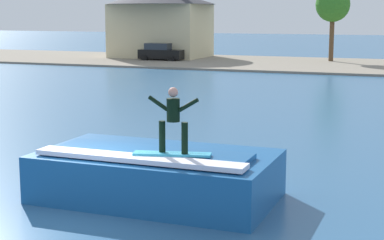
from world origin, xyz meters
TOP-DOWN VIEW (x-y plane):
  - ground_plane at (0.00, 0.00)m, footprint 260.00×260.00m
  - wave_crest at (1.22, 1.13)m, footprint 6.08×3.40m
  - surfboard at (1.95, 0.46)m, footprint 1.94×0.83m
  - surfer at (1.98, 0.47)m, footprint 1.32×0.32m
  - shoreline_bank at (0.00, 44.59)m, footprint 120.00×16.72m
  - car_near_shore at (-17.61, 43.63)m, footprint 4.48×2.10m
  - house_with_chimney at (-19.40, 47.69)m, footprint 11.65×11.65m
  - tree_tall_bare at (-1.60, 48.30)m, footprint 3.30×3.30m

SIDE VIEW (x-z plane):
  - ground_plane at x=0.00m, z-range 0.00..0.00m
  - shoreline_bank at x=0.00m, z-range 0.00..0.18m
  - wave_crest at x=1.22m, z-range -0.04..1.34m
  - car_near_shore at x=-17.61m, z-range 0.02..1.88m
  - surfboard at x=1.95m, z-range 1.38..1.44m
  - surfer at x=1.98m, z-range 1.54..3.15m
  - house_with_chimney at x=-19.40m, z-range 0.28..8.24m
  - tree_tall_bare at x=-1.60m, z-range 1.89..9.14m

